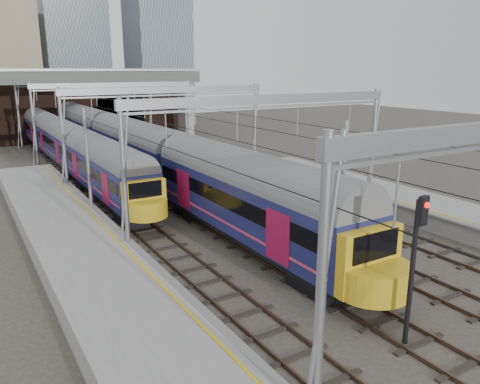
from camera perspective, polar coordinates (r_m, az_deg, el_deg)
ground at (r=21.70m, az=15.52°, el=-10.86°), size 160.00×160.00×0.00m
platform_left at (r=18.41m, az=-13.92°, el=-13.67°), size 4.32×55.00×1.12m
tracks at (r=33.01m, az=-3.59°, el=-1.39°), size 14.40×80.00×0.22m
overhead_line at (r=37.68m, az=-8.43°, el=10.62°), size 16.80×80.00×8.00m
retaining_wall at (r=67.19m, az=-17.59°, el=9.93°), size 28.00×2.75×9.00m
overbridge at (r=60.96m, az=-17.71°, el=12.27°), size 28.00×3.00×9.25m
city_skyline at (r=85.77m, az=-20.57°, el=19.16°), size 37.50×27.50×60.00m
train_main at (r=48.46m, az=-15.90°, el=6.42°), size 3.04×70.23×5.15m
train_second at (r=56.00m, az=-22.25°, el=6.68°), size 2.62×60.71×4.57m
signal_near_left at (r=16.48m, az=20.59°, el=-7.11°), size 0.40×0.48×5.32m
signal_near_centre at (r=21.57m, az=6.38°, el=-1.73°), size 0.39×0.47×4.92m
equip_cover_a at (r=27.67m, az=10.48°, el=-4.80°), size 0.76×0.56×0.09m
equip_cover_b at (r=25.14m, az=14.49°, el=-7.04°), size 1.05×0.89×0.10m
equip_cover_c at (r=28.93m, az=10.17°, el=-3.90°), size 0.95×0.83×0.09m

